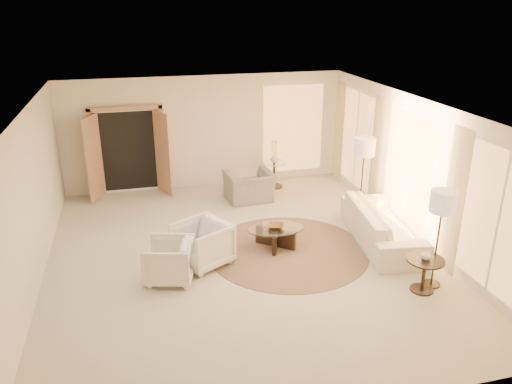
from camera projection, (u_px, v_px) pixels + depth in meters
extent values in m
cube|color=beige|center=(241.00, 256.00, 9.39)|extent=(7.00, 8.00, 0.02)
cube|color=white|center=(239.00, 108.00, 8.37)|extent=(7.00, 8.00, 0.02)
cube|color=#F4E6CF|center=(205.00, 132.00, 12.49)|extent=(7.00, 0.04, 2.80)
cube|color=#F4E6CF|center=(322.00, 315.00, 5.26)|extent=(7.00, 0.04, 2.80)
cube|color=#F4E6CF|center=(29.00, 205.00, 8.07)|extent=(0.04, 8.00, 2.80)
cube|color=#F4E6CF|center=(416.00, 171.00, 9.68)|extent=(0.04, 8.00, 2.80)
cube|color=tan|center=(129.00, 151.00, 12.07)|extent=(1.80, 0.12, 2.16)
cube|color=tan|center=(94.00, 158.00, 11.66)|extent=(0.35, 0.66, 2.00)
cube|color=tan|center=(163.00, 153.00, 12.03)|extent=(0.35, 0.66, 2.00)
cylinder|color=#493123|center=(288.00, 250.00, 9.57)|extent=(3.44, 3.44, 0.01)
imported|color=white|center=(382.00, 225.00, 9.80)|extent=(1.33, 2.65, 0.74)
imported|color=white|center=(202.00, 242.00, 8.93)|extent=(1.13, 1.15, 0.89)
imported|color=white|center=(169.00, 259.00, 8.45)|extent=(0.91, 0.95, 0.80)
imported|color=gray|center=(249.00, 182.00, 11.81)|extent=(1.14, 0.79, 0.95)
cube|color=black|center=(276.00, 238.00, 9.67)|extent=(0.68, 0.59, 0.37)
cube|color=black|center=(276.00, 238.00, 9.67)|extent=(0.35, 0.80, 0.37)
cylinder|color=white|center=(276.00, 228.00, 9.59)|extent=(1.35, 1.35, 0.02)
cylinder|color=black|center=(422.00, 289.00, 8.27)|extent=(0.38, 0.38, 0.03)
cylinder|color=black|center=(424.00, 275.00, 8.17)|extent=(0.06, 0.06, 0.55)
cylinder|color=black|center=(426.00, 260.00, 8.07)|extent=(0.61, 0.61, 0.03)
cylinder|color=#2E221B|center=(274.00, 186.00, 12.82)|extent=(0.44, 0.44, 0.03)
cylinder|color=#2E221B|center=(274.00, 175.00, 12.71)|extent=(0.07, 0.07, 0.63)
cylinder|color=white|center=(274.00, 163.00, 12.59)|extent=(0.57, 0.57, 0.03)
cylinder|color=#2E221B|center=(359.00, 218.00, 10.97)|extent=(0.31, 0.31, 0.03)
cylinder|color=#2E221B|center=(362.00, 185.00, 10.70)|extent=(0.03, 0.03, 1.55)
cylinder|color=#C5AC8F|center=(365.00, 147.00, 10.38)|extent=(0.44, 0.44, 0.38)
cylinder|color=#2E221B|center=(431.00, 284.00, 8.42)|extent=(0.29, 0.29, 0.03)
cylinder|color=#2E221B|center=(437.00, 247.00, 8.17)|extent=(0.03, 0.03, 1.44)
cylinder|color=#C5AC8F|center=(443.00, 201.00, 7.88)|extent=(0.41, 0.41, 0.35)
imported|color=brown|center=(276.00, 226.00, 9.57)|extent=(0.38, 0.38, 0.08)
imported|color=white|center=(426.00, 255.00, 8.03)|extent=(0.20, 0.20, 0.17)
imported|color=white|center=(274.00, 158.00, 12.55)|extent=(0.24, 0.24, 0.22)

